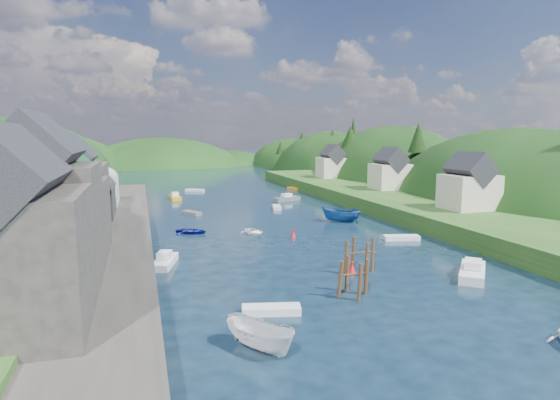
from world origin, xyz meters
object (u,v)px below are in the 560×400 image
object	(u,v)px
piling_cluster_near	(353,281)
channel_buoy_far	(293,233)
channel_buoy_near	(352,267)
piling_cluster_far	(359,259)

from	to	relation	value
piling_cluster_near	channel_buoy_far	distance (m)	22.76
channel_buoy_near	piling_cluster_far	bearing A→B (deg)	-12.28
channel_buoy_near	channel_buoy_far	xyz separation A→B (m)	(-0.51, 16.57, 0.00)
piling_cluster_far	channel_buoy_far	world-z (taller)	piling_cluster_far
channel_buoy_near	channel_buoy_far	size ratio (longest dim) A/B	1.00
piling_cluster_near	channel_buoy_near	bearing A→B (deg)	65.16
piling_cluster_near	piling_cluster_far	xyz separation A→B (m)	(3.48, 5.91, 0.09)
channel_buoy_near	channel_buoy_far	world-z (taller)	same
piling_cluster_far	channel_buoy_near	xyz separation A→B (m)	(-0.67, 0.15, -0.87)
piling_cluster_far	channel_buoy_far	distance (m)	16.78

